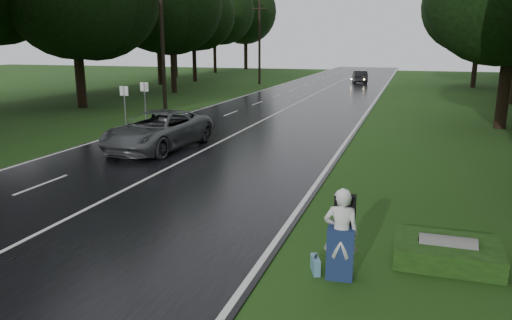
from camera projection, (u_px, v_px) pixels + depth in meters
The scene contains 17 objects.
ground at pixel (79, 214), 13.53m from camera, with size 160.00×160.00×0.00m, color #204314.
road at pixel (273, 115), 32.03m from camera, with size 12.00×140.00×0.04m, color black.
lane_center at pixel (273, 115), 32.02m from camera, with size 0.12×140.00×0.01m, color silver.
grey_car at pixel (158, 130), 21.62m from camera, with size 2.79×6.06×1.68m, color #45484A.
far_car at pixel (360, 77), 57.81m from camera, with size 1.54×4.43×1.46m, color black.
hitchhiker at pixel (341, 237), 9.68m from camera, with size 0.74×0.67×1.92m.
suitcase at pixel (315, 265), 10.08m from camera, with size 0.14×0.47×0.34m, color teal.
culvert at pixel (446, 262), 10.60m from camera, with size 0.60×0.60×1.19m, color slate.
utility_pole_mid at pixel (165, 109), 35.43m from camera, with size 1.80×0.28×10.50m, color black, non-canonical shape.
utility_pole_far at pixel (259, 84), 56.81m from camera, with size 1.80×0.28×9.51m, color black, non-canonical shape.
road_sign_a at pixel (126, 125), 28.35m from camera, with size 0.55×0.10×2.28m, color white, non-canonical shape.
road_sign_b at pixel (146, 119), 30.44m from camera, with size 0.56×0.10×2.33m, color white, non-canonical shape.
tree_left_d at pixel (83, 108), 36.08m from camera, with size 8.96×8.96×14.01m, color black, non-canonical shape.
tree_left_e at pixel (174, 93), 47.04m from camera, with size 9.18×9.18×14.35m, color black, non-canonical shape.
tree_left_f at pixel (195, 81), 61.11m from camera, with size 9.35×9.35×14.61m, color black, non-canonical shape.
tree_right_d at pixel (499, 128), 27.28m from camera, with size 8.52×8.52×13.32m, color black, non-canonical shape.
tree_right_f at pixel (473, 88), 52.57m from camera, with size 9.52×9.52×14.87m, color black, non-canonical shape.
Camera 1 is at (8.66, -10.65, 4.67)m, focal length 33.86 mm.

